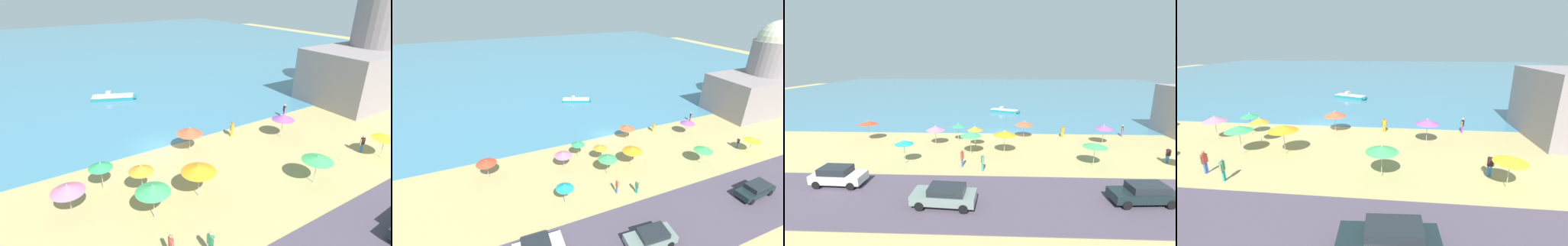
# 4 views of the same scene
# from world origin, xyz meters

# --- Properties ---
(ground_plane) EXTENTS (160.00, 160.00, 0.00)m
(ground_plane) POSITION_xyz_m (0.00, 0.00, 0.00)
(ground_plane) COLOR tan
(sea) EXTENTS (150.00, 110.00, 0.05)m
(sea) POSITION_xyz_m (0.00, 55.00, 0.03)
(sea) COLOR teal
(sea) RESTS_ON ground_plane
(beach_umbrella_1) EXTENTS (2.50, 2.50, 2.64)m
(beach_umbrella_1) POSITION_xyz_m (-0.65, -7.95, 2.32)
(beach_umbrella_1) COLOR #B2B2B7
(beach_umbrella_1) RESTS_ON ground_plane
(beach_umbrella_2) EXTENTS (2.26, 2.26, 2.59)m
(beach_umbrella_2) POSITION_xyz_m (-4.29, -8.38, 2.29)
(beach_umbrella_2) COLOR #B2B2B7
(beach_umbrella_2) RESTS_ON ground_plane
(beach_umbrella_3) EXTENTS (2.19, 2.19, 2.38)m
(beach_umbrella_3) POSITION_xyz_m (-8.79, -5.23, 2.07)
(beach_umbrella_3) COLOR #B2B2B7
(beach_umbrella_3) RESTS_ON ground_plane
(beach_umbrella_4) EXTENTS (2.29, 2.29, 2.37)m
(beach_umbrella_4) POSITION_xyz_m (7.81, -11.12, 2.11)
(beach_umbrella_4) COLOR #B2B2B7
(beach_umbrella_4) RESTS_ON ground_plane
(beach_umbrella_5) EXTENTS (2.19, 2.19, 2.42)m
(beach_umbrella_5) POSITION_xyz_m (11.50, -4.16, 2.11)
(beach_umbrella_5) COLOR #B2B2B7
(beach_umbrella_5) RESTS_ON ground_plane
(beach_umbrella_7) EXTENTS (2.14, 2.14, 2.27)m
(beach_umbrella_7) POSITION_xyz_m (16.03, -11.62, 2.00)
(beach_umbrella_7) COLOR #B2B2B7
(beach_umbrella_7) RESTS_ON ground_plane
(beach_umbrella_8) EXTENTS (2.34, 2.34, 2.31)m
(beach_umbrella_8) POSITION_xyz_m (2.21, -1.81, 1.98)
(beach_umbrella_8) COLOR #B2B2B7
(beach_umbrella_8) RESTS_ON ground_plane
(beach_umbrella_9) EXTENTS (1.75, 1.75, 2.31)m
(beach_umbrella_9) POSITION_xyz_m (-6.24, -3.54, 2.04)
(beach_umbrella_9) COLOR #B2B2B7
(beach_umbrella_9) RESTS_ON ground_plane
(beach_umbrella_10) EXTENTS (1.78, 1.78, 2.49)m
(beach_umbrella_10) POSITION_xyz_m (-4.00, -5.69, 2.19)
(beach_umbrella_10) COLOR #B2B2B7
(beach_umbrella_10) RESTS_ON ground_plane
(bather_0) EXTENTS (0.57, 0.25, 1.68)m
(bather_0) POSITION_xyz_m (15.34, -10.21, 0.94)
(bather_0) COLOR blue
(bather_0) RESTS_ON ground_plane
(bather_1) EXTENTS (0.29, 0.56, 1.74)m
(bather_1) POSITION_xyz_m (-4.87, -11.89, 0.98)
(bather_1) COLOR #4365CD
(bather_1) RESTS_ON ground_plane
(bather_2) EXTENTS (0.56, 0.30, 1.59)m
(bather_2) POSITION_xyz_m (7.35, -1.44, 0.89)
(bather_2) COLOR gold
(bather_2) RESTS_ON ground_plane
(bather_3) EXTENTS (0.30, 0.56, 1.66)m
(bather_3) POSITION_xyz_m (-2.88, -12.77, 0.93)
(bather_3) COLOR teal
(bather_3) RESTS_ON ground_plane
(bather_4) EXTENTS (0.37, 0.51, 1.59)m
(bather_4) POSITION_xyz_m (15.52, -0.68, 0.89)
(bather_4) COLOR purple
(bather_4) RESTS_ON ground_plane
(skiff_nearshore) EXTENTS (5.81, 3.60, 1.11)m
(skiff_nearshore) POSITION_xyz_m (0.54, 15.50, 0.36)
(skiff_nearshore) COLOR #1F757C
(skiff_nearshore) RESTS_ON sea
(harbor_fortress) EXTENTS (14.10, 9.44, 15.86)m
(harbor_fortress) POSITION_xyz_m (30.18, -1.04, 6.01)
(harbor_fortress) COLOR gray
(harbor_fortress) RESTS_ON ground_plane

